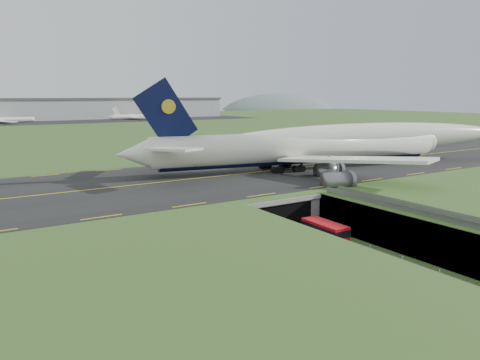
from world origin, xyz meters
TOP-DOWN VIEW (x-y plane):
  - ground at (0.00, 0.00)m, footprint 900.00×900.00m
  - airfield_deck at (0.00, 0.00)m, footprint 800.00×800.00m
  - trench_road at (0.00, -7.50)m, footprint 12.00×75.00m
  - taxiway at (0.00, 33.00)m, footprint 800.00×44.00m
  - tunnel_portal at (0.00, 16.71)m, footprint 17.00×22.30m
  - guideway at (11.00, -19.11)m, footprint 3.00×53.00m
  - jumbo_jet at (30.69, 29.73)m, footprint 103.79×64.29m
  - shuttle_tram at (1.77, -0.24)m, footprint 3.44×8.48m
  - cargo_terminal at (-0.10, 299.41)m, footprint 320.00×67.00m
  - distant_hills at (64.38, 430.00)m, footprint 700.00×91.00m

SIDE VIEW (x-z plane):
  - distant_hills at x=64.38m, z-range -34.00..26.00m
  - ground at x=0.00m, z-range 0.00..0.00m
  - trench_road at x=0.00m, z-range 0.00..0.20m
  - shuttle_tram at x=1.77m, z-range 0.16..3.56m
  - airfield_deck at x=0.00m, z-range 0.00..6.00m
  - tunnel_portal at x=0.00m, z-range 0.33..6.33m
  - guideway at x=11.00m, z-range 1.80..8.85m
  - taxiway at x=0.00m, z-range 6.00..6.18m
  - jumbo_jet at x=30.69m, z-range 1.02..22.67m
  - cargo_terminal at x=-0.10m, z-range 6.16..21.76m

